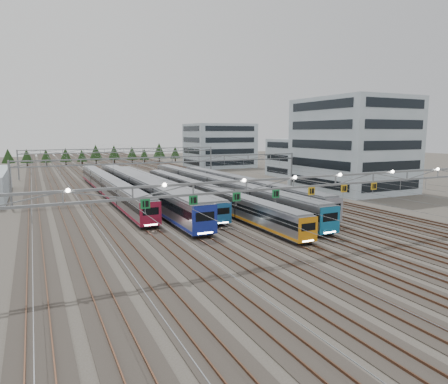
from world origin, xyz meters
name	(u,v)px	position (x,y,z in m)	size (l,w,h in m)	color
ground	(292,250)	(0.00, 0.00, 0.00)	(400.00, 400.00, 0.00)	#47423A
track_bed	(115,166)	(0.00, 100.00, 1.49)	(54.00, 260.00, 5.42)	#2D2823
train_a	(109,186)	(-11.25, 45.69, 2.12)	(2.86, 61.65, 3.73)	black
train_b	(138,187)	(-6.75, 40.55, 2.34)	(3.19, 65.59, 4.17)	black
train_c	(157,186)	(-2.25, 43.33, 1.90)	(2.54, 62.07, 3.30)	black
train_d	(202,193)	(2.25, 30.33, 1.91)	(2.56, 60.40, 3.33)	black
train_e	(214,187)	(6.75, 35.22, 2.19)	(2.97, 66.69, 3.88)	black
train_f	(241,187)	(11.25, 32.67, 2.19)	(2.97, 52.55, 3.88)	black
gantry_near	(294,185)	(-0.05, -0.12, 7.09)	(56.36, 0.61, 8.08)	gray
gantry_mid	(172,164)	(0.00, 40.00, 6.39)	(56.36, 0.36, 8.00)	gray
gantry_far	(124,153)	(0.00, 85.00, 6.39)	(56.36, 0.36, 8.00)	gray
depot_bldg_south	(352,145)	(38.14, 32.14, 9.88)	(18.00, 22.00, 19.76)	#A3BAC3
depot_bldg_mid	(301,158)	(44.65, 59.07, 5.34)	(14.00, 16.00, 10.69)	#A3BAC3
depot_bldg_north	(219,146)	(37.43, 98.67, 7.82)	(22.00, 18.00, 15.63)	#A3BAC3
treeline	(98,154)	(-0.90, 129.64, 4.23)	(93.80, 5.60, 7.02)	#332114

